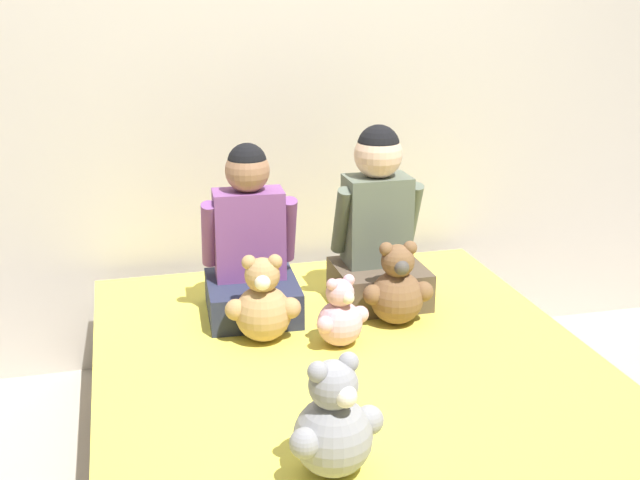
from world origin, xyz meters
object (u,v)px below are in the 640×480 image
object	(u,v)px
bed	(351,424)
teddy_bear_between_children	(341,316)
child_on_left	(250,249)
teddy_bear_at_foot_of_bed	(334,425)
teddy_bear_held_by_right_child	(397,289)
teddy_bear_held_by_left_child	(263,305)
child_on_right	(378,228)

from	to	relation	value
bed	teddy_bear_between_children	distance (m)	0.35
child_on_left	teddy_bear_at_foot_of_bed	xyz separation A→B (m)	(0.03, -1.03, -0.11)
bed	teddy_bear_held_by_right_child	world-z (taller)	teddy_bear_held_by_right_child
child_on_left	teddy_bear_at_foot_of_bed	bearing A→B (deg)	-85.52
teddy_bear_between_children	bed	bearing A→B (deg)	-112.02
teddy_bear_held_by_left_child	teddy_bear_between_children	distance (m)	0.26
child_on_left	teddy_bear_between_children	bearing A→B (deg)	-52.23
bed	child_on_right	xyz separation A→B (m)	(0.24, 0.48, 0.50)
teddy_bear_at_foot_of_bed	bed	bearing A→B (deg)	50.02
teddy_bear_between_children	teddy_bear_at_foot_of_bed	world-z (taller)	teddy_bear_at_foot_of_bed
child_on_left	teddy_bear_at_foot_of_bed	size ratio (longest dim) A/B	1.97
teddy_bear_between_children	teddy_bear_held_by_right_child	bearing A→B (deg)	5.68
teddy_bear_held_by_right_child	teddy_bear_at_foot_of_bed	size ratio (longest dim) A/B	0.96
bed	teddy_bear_held_by_right_child	size ratio (longest dim) A/B	6.33
child_on_right	teddy_bear_at_foot_of_bed	bearing A→B (deg)	-114.06
teddy_bear_held_by_left_child	teddy_bear_at_foot_of_bed	distance (m)	0.79
teddy_bear_held_by_left_child	child_on_right	bearing A→B (deg)	36.70
child_on_right	teddy_bear_at_foot_of_bed	size ratio (longest dim) A/B	2.11
bed	teddy_bear_held_by_right_child	distance (m)	0.49
bed	teddy_bear_at_foot_of_bed	world-z (taller)	teddy_bear_at_foot_of_bed
child_on_left	child_on_right	bearing A→B (deg)	2.88
child_on_left	teddy_bear_held_by_right_child	world-z (taller)	child_on_left
child_on_right	teddy_bear_between_children	world-z (taller)	child_on_right
teddy_bear_held_by_right_child	teddy_bear_between_children	world-z (taller)	teddy_bear_held_by_right_child
teddy_bear_between_children	teddy_bear_at_foot_of_bed	xyz separation A→B (m)	(-0.21, -0.69, 0.03)
child_on_left	teddy_bear_held_by_left_child	size ratio (longest dim) A/B	2.05
teddy_bear_held_by_left_child	bed	bearing A→B (deg)	-35.54
teddy_bear_held_by_right_child	child_on_right	bearing A→B (deg)	94.69
teddy_bear_held_by_left_child	teddy_bear_between_children	bearing A→B (deg)	-12.72
bed	child_on_right	size ratio (longest dim) A/B	2.87
bed	teddy_bear_between_children	bearing A→B (deg)	89.03
teddy_bear_held_by_right_child	teddy_bear_at_foot_of_bed	distance (m)	0.92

